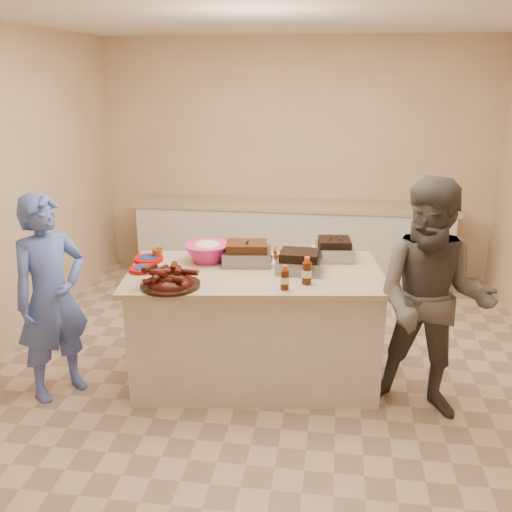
# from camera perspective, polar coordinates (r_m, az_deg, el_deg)

# --- Properties ---
(room) EXTENTS (4.50, 5.00, 2.70)m
(room) POSITION_cam_1_polar(r_m,az_deg,el_deg) (4.73, 1.32, -11.26)
(room) COLOR beige
(room) RESTS_ON ground
(back_counter) EXTENTS (3.60, 0.64, 0.90)m
(back_counter) POSITION_cam_1_polar(r_m,az_deg,el_deg) (6.59, 3.64, 1.49)
(back_counter) COLOR beige
(back_counter) RESTS_ON ground
(island) EXTENTS (2.01, 1.24, 0.89)m
(island) POSITION_cam_1_polar(r_m,az_deg,el_deg) (4.62, -0.09, -12.01)
(island) COLOR beige
(island) RESTS_ON ground
(rib_platter) EXTENTS (0.47, 0.47, 0.17)m
(rib_platter) POSITION_cam_1_polar(r_m,az_deg,el_deg) (3.99, -8.55, -3.02)
(rib_platter) COLOR #441009
(rib_platter) RESTS_ON island
(pulled_pork_tray) EXTENTS (0.40, 0.32, 0.11)m
(pulled_pork_tray) POSITION_cam_1_polar(r_m,az_deg,el_deg) (4.40, -0.91, -0.78)
(pulled_pork_tray) COLOR #47230F
(pulled_pork_tray) RESTS_ON island
(brisket_tray) EXTENTS (0.33, 0.28, 0.10)m
(brisket_tray) POSITION_cam_1_polar(r_m,az_deg,el_deg) (4.25, 4.33, -1.54)
(brisket_tray) COLOR black
(brisket_tray) RESTS_ON island
(roasting_pan) EXTENTS (0.31, 0.31, 0.11)m
(roasting_pan) POSITION_cam_1_polar(r_m,az_deg,el_deg) (4.56, 7.80, -0.30)
(roasting_pan) COLOR gray
(roasting_pan) RESTS_ON island
(coleslaw_bowl) EXTENTS (0.39, 0.39, 0.24)m
(coleslaw_bowl) POSITION_cam_1_polar(r_m,az_deg,el_deg) (4.48, -4.85, -0.54)
(coleslaw_bowl) COLOR #D72475
(coleslaw_bowl) RESTS_ON island
(sausage_plate) EXTENTS (0.39, 0.39, 0.05)m
(sausage_plate) POSITION_cam_1_polar(r_m,az_deg,el_deg) (4.48, 1.34, -0.44)
(sausage_plate) COLOR silver
(sausage_plate) RESTS_ON island
(mac_cheese_dish) EXTENTS (0.36, 0.30, 0.08)m
(mac_cheese_dish) POSITION_cam_1_polar(r_m,az_deg,el_deg) (4.63, 7.71, -0.00)
(mac_cheese_dish) COLOR #CF9402
(mac_cheese_dish) RESTS_ON island
(bbq_bottle_a) EXTENTS (0.07, 0.07, 0.17)m
(bbq_bottle_a) POSITION_cam_1_polar(r_m,az_deg,el_deg) (3.90, 2.87, -3.34)
(bbq_bottle_a) COLOR #381908
(bbq_bottle_a) RESTS_ON island
(bbq_bottle_b) EXTENTS (0.07, 0.07, 0.20)m
(bbq_bottle_b) POSITION_cam_1_polar(r_m,az_deg,el_deg) (4.01, 5.07, -2.79)
(bbq_bottle_b) COLOR #381908
(bbq_bottle_b) RESTS_ON island
(mustard_bottle) EXTENTS (0.04, 0.04, 0.11)m
(mustard_bottle) POSITION_cam_1_polar(r_m,az_deg,el_deg) (4.44, -1.55, -0.62)
(mustard_bottle) COLOR gold
(mustard_bottle) RESTS_ON island
(sauce_bowl) EXTENTS (0.16, 0.07, 0.15)m
(sauce_bowl) POSITION_cam_1_polar(r_m,az_deg,el_deg) (4.49, -1.01, -0.43)
(sauce_bowl) COLOR silver
(sauce_bowl) RESTS_ON island
(plate_stack_large) EXTENTS (0.26, 0.26, 0.03)m
(plate_stack_large) POSITION_cam_1_polar(r_m,az_deg,el_deg) (4.55, -10.70, -0.47)
(plate_stack_large) COLOR #9F0804
(plate_stack_large) RESTS_ON island
(plate_stack_small) EXTENTS (0.23, 0.23, 0.03)m
(plate_stack_small) POSITION_cam_1_polar(r_m,az_deg,el_deg) (4.33, -11.26, -1.48)
(plate_stack_small) COLOR #9F0804
(plate_stack_small) RESTS_ON island
(plastic_cup) EXTENTS (0.10, 0.10, 0.09)m
(plastic_cup) POSITION_cam_1_polar(r_m,az_deg,el_deg) (4.59, -9.80, -0.27)
(plastic_cup) COLOR #994818
(plastic_cup) RESTS_ON island
(basket_stack) EXTENTS (0.24, 0.19, 0.11)m
(basket_stack) POSITION_cam_1_polar(r_m,az_deg,el_deg) (4.59, -2.80, -0.03)
(basket_stack) COLOR #9F0804
(basket_stack) RESTS_ON island
(guest_blue) EXTENTS (1.56, 1.34, 0.37)m
(guest_blue) POSITION_cam_1_polar(r_m,az_deg,el_deg) (4.68, -18.78, -12.65)
(guest_blue) COLOR #4B65BF
(guest_blue) RESTS_ON ground
(guest_gray) EXTENTS (1.20, 1.82, 0.63)m
(guest_gray) POSITION_cam_1_polar(r_m,az_deg,el_deg) (4.40, 16.17, -14.52)
(guest_gray) COLOR #55514C
(guest_gray) RESTS_ON ground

